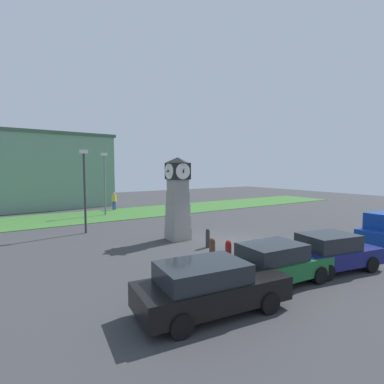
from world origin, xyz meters
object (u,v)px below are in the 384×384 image
object	(u,v)px
car_navy_sedan	(210,286)
car_by_building	(331,252)
street_lamp_near_road	(85,184)
bollard_far_row	(208,238)
street_lamp_far_side	(105,179)
pedestrian_near_bench	(114,200)
clock_tower	(178,199)
bollard_near_tower	(228,252)
car_near_tower	(276,263)
bollard_mid_row	(212,247)

from	to	relation	value
car_navy_sedan	car_by_building	xyz separation A→B (m)	(6.35, 0.12, -0.00)
street_lamp_near_road	bollard_far_row	bearing A→B (deg)	-58.21
street_lamp_far_side	car_by_building	bearing A→B (deg)	-80.53
street_lamp_near_road	pedestrian_near_bench	bearing A→B (deg)	61.32
bollard_far_row	clock_tower	bearing A→B (deg)	98.00
pedestrian_near_bench	street_lamp_far_side	bearing A→B (deg)	-122.57
bollard_near_tower	car_by_building	xyz separation A→B (m)	(3.10, -2.86, 0.22)
car_navy_sedan	street_lamp_near_road	distance (m)	13.18
bollard_far_row	street_lamp_near_road	bearing A→B (deg)	121.79
car_near_tower	pedestrian_near_bench	xyz separation A→B (m)	(1.49, 21.86, 0.25)
car_by_building	street_lamp_far_side	xyz separation A→B (m)	(-3.24, 19.45, 2.47)
car_near_tower	pedestrian_near_bench	world-z (taller)	pedestrian_near_bench
bollard_far_row	car_by_building	size ratio (longest dim) A/B	0.25
bollard_far_row	street_lamp_near_road	world-z (taller)	street_lamp_near_road
clock_tower	car_near_tower	world-z (taller)	clock_tower
car_navy_sedan	car_near_tower	bearing A→B (deg)	7.56
bollard_mid_row	car_near_tower	size ratio (longest dim) A/B	0.21
car_by_building	street_lamp_near_road	distance (m)	14.64
bollard_mid_row	car_by_building	distance (m)	5.18
car_navy_sedan	street_lamp_far_side	distance (m)	19.97
bollard_mid_row	bollard_far_row	distance (m)	1.51
car_navy_sedan	street_lamp_near_road	bearing A→B (deg)	91.14
clock_tower	bollard_mid_row	bearing A→B (deg)	-95.53
bollard_mid_row	car_near_tower	xyz separation A→B (m)	(-0.12, -3.97, 0.31)
bollard_near_tower	bollard_far_row	xyz separation A→B (m)	(0.95, 2.78, -0.04)
car_near_tower	car_by_building	size ratio (longest dim) A/B	1.00
bollard_mid_row	street_lamp_near_road	xyz separation A→B (m)	(-3.75, 8.54, 2.71)
street_lamp_far_side	bollard_near_tower	bearing A→B (deg)	-89.49
bollard_near_tower	car_by_building	world-z (taller)	car_by_building
clock_tower	bollard_mid_row	xyz separation A→B (m)	(-0.37, -3.81, -1.95)
bollard_far_row	car_by_building	bearing A→B (deg)	-69.18
bollard_near_tower	bollard_far_row	size ratio (longest dim) A/B	1.08
car_navy_sedan	street_lamp_near_road	size ratio (longest dim) A/B	0.88
car_navy_sedan	bollard_mid_row	bearing A→B (deg)	51.70
clock_tower	car_by_building	world-z (taller)	clock_tower
car_navy_sedan	pedestrian_near_bench	bearing A→B (deg)	77.72
car_near_tower	street_lamp_near_road	bearing A→B (deg)	106.17
car_navy_sedan	street_lamp_far_side	xyz separation A→B (m)	(3.11, 19.57, 2.47)
bollard_mid_row	car_by_building	world-z (taller)	car_by_building
bollard_mid_row	street_lamp_near_road	world-z (taller)	street_lamp_near_road
clock_tower	pedestrian_near_bench	world-z (taller)	clock_tower
car_near_tower	street_lamp_far_side	world-z (taller)	street_lamp_far_side
clock_tower	street_lamp_far_side	distance (m)	11.39
clock_tower	bollard_far_row	xyz separation A→B (m)	(0.35, -2.48, -1.88)
bollard_mid_row	street_lamp_far_side	bearing A→B (deg)	91.45
car_near_tower	car_by_building	bearing A→B (deg)	-6.31
car_by_building	street_lamp_far_side	distance (m)	19.87
clock_tower	car_near_tower	bearing A→B (deg)	-93.60
car_navy_sedan	street_lamp_near_road	xyz separation A→B (m)	(-0.26, 12.96, 2.38)
bollard_mid_row	car_by_building	xyz separation A→B (m)	(2.86, -4.30, 0.33)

